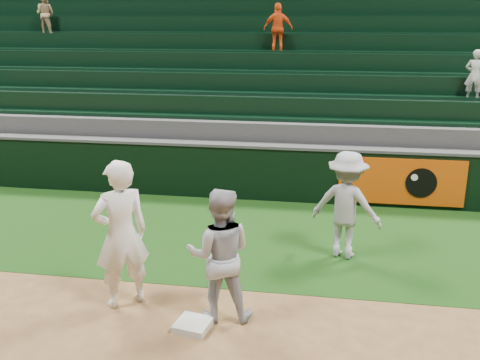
# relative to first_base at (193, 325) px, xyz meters

# --- Properties ---
(ground) EXTENTS (70.00, 70.00, 0.00)m
(ground) POSITION_rel_first_base_xyz_m (0.23, 0.20, -0.05)
(ground) COLOR brown
(ground) RESTS_ON ground
(foul_grass) EXTENTS (36.00, 4.20, 0.01)m
(foul_grass) POSITION_rel_first_base_xyz_m (0.23, 3.20, -0.04)
(foul_grass) COLOR #11330C
(foul_grass) RESTS_ON ground
(first_base) EXTENTS (0.50, 0.50, 0.10)m
(first_base) POSITION_rel_first_base_xyz_m (0.00, 0.00, 0.00)
(first_base) COLOR silver
(first_base) RESTS_ON ground
(first_baseman) EXTENTS (0.92, 0.87, 2.12)m
(first_baseman) POSITION_rel_first_base_xyz_m (-1.11, 0.48, 1.01)
(first_baseman) COLOR white
(first_baseman) RESTS_ON ground
(baserunner) EXTENTS (0.97, 0.80, 1.83)m
(baserunner) POSITION_rel_first_base_xyz_m (0.30, 0.35, 0.87)
(baserunner) COLOR #A5A8B0
(baserunner) RESTS_ON ground
(base_coach) EXTENTS (1.33, 1.01, 1.83)m
(base_coach) POSITION_rel_first_base_xyz_m (2.00, 2.59, 0.87)
(base_coach) COLOR #A6A9B4
(base_coach) RESTS_ON foul_grass
(field_wall) EXTENTS (36.00, 0.45, 1.25)m
(field_wall) POSITION_rel_first_base_xyz_m (0.25, 5.40, 0.58)
(field_wall) COLOR black
(field_wall) RESTS_ON ground
(stadium_seating) EXTENTS (36.00, 5.95, 5.57)m
(stadium_seating) POSITION_rel_first_base_xyz_m (0.23, 9.17, 1.65)
(stadium_seating) COLOR #39393C
(stadium_seating) RESTS_ON ground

